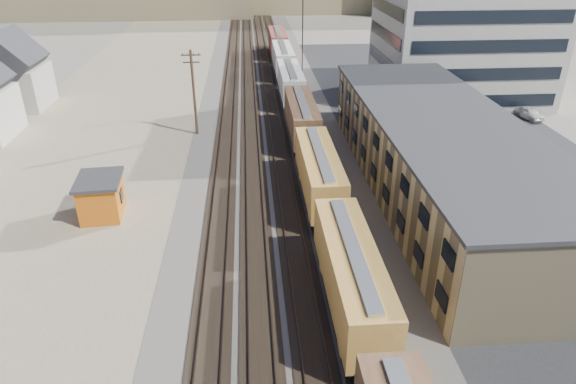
{
  "coord_description": "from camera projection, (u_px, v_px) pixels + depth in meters",
  "views": [
    {
      "loc": [
        -2.19,
        -16.81,
        21.82
      ],
      "look_at": [
        0.71,
        19.97,
        3.0
      ],
      "focal_mm": 32.0,
      "sensor_mm": 36.0,
      "label": 1
    }
  ],
  "objects": [
    {
      "name": "ballast_bed",
      "position": [
        265.0,
        111.0,
        69.38
      ],
      "size": [
        18.0,
        200.0,
        0.06
      ],
      "primitive_type": "cube",
      "color": "#4C4742",
      "rests_on": "ground"
    },
    {
      "name": "dirt_yard",
      "position": [
        96.0,
        143.0,
        59.11
      ],
      "size": [
        24.0,
        180.0,
        0.03
      ],
      "primitive_type": "cube",
      "color": "#86725C",
      "rests_on": "ground"
    },
    {
      "name": "asphalt_lot",
      "position": [
        466.0,
        148.0,
        57.6
      ],
      "size": [
        26.0,
        120.0,
        0.04
      ],
      "primitive_type": "cube",
      "color": "#232326",
      "rests_on": "ground"
    },
    {
      "name": "rail_tracks",
      "position": [
        261.0,
        111.0,
        69.3
      ],
      "size": [
        11.4,
        200.0,
        0.24
      ],
      "color": "black",
      "rests_on": "ground"
    },
    {
      "name": "freight_train",
      "position": [
        309.0,
        141.0,
        52.14
      ],
      "size": [
        3.0,
        119.74,
        4.46
      ],
      "color": "black",
      "rests_on": "ground"
    },
    {
      "name": "warehouse",
      "position": [
        440.0,
        155.0,
        46.58
      ],
      "size": [
        12.4,
        40.4,
        7.25
      ],
      "color": "tan",
      "rests_on": "ground"
    },
    {
      "name": "office_tower",
      "position": [
        463.0,
        32.0,
        71.54
      ],
      "size": [
        22.6,
        18.6,
        18.45
      ],
      "color": "#9E998E",
      "rests_on": "ground"
    },
    {
      "name": "utility_pole_north",
      "position": [
        194.0,
        91.0,
        59.29
      ],
      "size": [
        2.2,
        0.32,
        10.0
      ],
      "color": "#382619",
      "rests_on": "ground"
    },
    {
      "name": "radio_mast",
      "position": [
        303.0,
        29.0,
        74.55
      ],
      "size": [
        1.2,
        0.16,
        18.0
      ],
      "color": "black",
      "rests_on": "ground"
    },
    {
      "name": "maintenance_shed",
      "position": [
        101.0,
        196.0,
        43.42
      ],
      "size": [
        3.99,
        4.97,
        3.45
      ],
      "color": "#C05C12",
      "rests_on": "ground"
    },
    {
      "name": "parked_car_blue",
      "position": [
        473.0,
        110.0,
        67.87
      ],
      "size": [
        5.4,
        4.38,
        1.37
      ],
      "primitive_type": "imported",
      "rotation": [
        0.0,
        0.0,
        1.06
      ],
      "color": "navy",
      "rests_on": "ground"
    },
    {
      "name": "parked_car_far",
      "position": [
        529.0,
        113.0,
        66.38
      ],
      "size": [
        2.67,
        4.64,
        1.48
      ],
      "primitive_type": "imported",
      "rotation": [
        0.0,
        0.0,
        0.22
      ],
      "color": "silver",
      "rests_on": "ground"
    }
  ]
}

